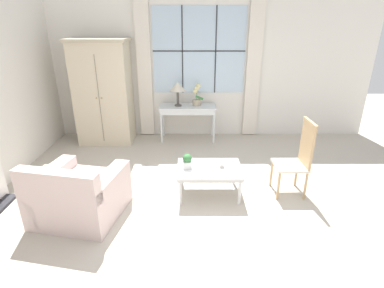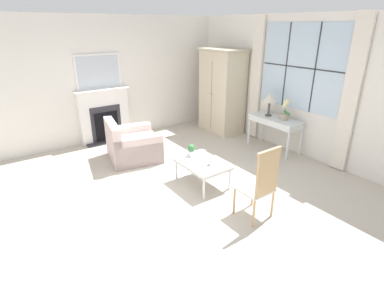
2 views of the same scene
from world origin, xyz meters
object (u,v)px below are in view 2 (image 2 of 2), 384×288
at_px(coffee_table, 202,164).
at_px(potted_plant_small, 191,150).
at_px(console_table, 275,122).
at_px(table_lamp, 270,98).
at_px(side_chair_wooden, 261,182).
at_px(pillar_candle, 210,162).
at_px(armoire, 222,91).
at_px(fireplace, 104,112).
at_px(potted_orchid, 285,111).
at_px(armchair_upholstered, 132,146).

bearing_deg(coffee_table, potted_plant_small, -178.86).
relative_size(console_table, table_lamp, 2.33).
xyz_separation_m(console_table, side_chair_wooden, (1.59, -2.16, -0.05)).
bearing_deg(pillar_candle, potted_plant_small, -175.85).
distance_m(armoire, pillar_candle, 3.08).
xyz_separation_m(fireplace, coffee_table, (3.01, 0.58, -0.31)).
distance_m(coffee_table, pillar_candle, 0.20).
distance_m(fireplace, armoire, 2.91).
bearing_deg(side_chair_wooden, table_lamp, 129.79).
bearing_deg(side_chair_wooden, potted_orchid, 122.51).
bearing_deg(table_lamp, console_table, 2.12).
relative_size(armchair_upholstered, potted_plant_small, 5.47).
relative_size(console_table, armchair_upholstered, 0.99).
bearing_deg(table_lamp, side_chair_wooden, -50.21).
relative_size(fireplace, table_lamp, 4.04).
xyz_separation_m(coffee_table, pillar_candle, (0.17, 0.03, 0.10)).
height_order(table_lamp, pillar_candle, table_lamp).
xyz_separation_m(table_lamp, coffee_table, (0.53, -2.20, -0.74)).
height_order(console_table, pillar_candle, console_table).
height_order(potted_orchid, side_chair_wooden, potted_orchid).
relative_size(console_table, pillar_candle, 8.81).
relative_size(side_chair_wooden, potted_plant_small, 5.17).
bearing_deg(fireplace, armoire, 69.75).
height_order(table_lamp, potted_plant_small, table_lamp).
bearing_deg(potted_orchid, pillar_candle, -81.83).
bearing_deg(armoire, console_table, 2.63).
height_order(armchair_upholstered, pillar_candle, armchair_upholstered).
xyz_separation_m(side_chair_wooden, potted_plant_small, (-1.57, -0.05, -0.07)).
bearing_deg(coffee_table, armchair_upholstered, -162.81).
xyz_separation_m(potted_orchid, side_chair_wooden, (1.41, -2.21, -0.32)).
relative_size(table_lamp, pillar_candle, 3.78).
xyz_separation_m(fireplace, table_lamp, (2.48, 2.79, 0.43)).
distance_m(side_chair_wooden, coffee_table, 1.28).
bearing_deg(fireplace, potted_orchid, 44.77).
relative_size(fireplace, pillar_candle, 15.25).
distance_m(table_lamp, potted_plant_small, 2.29).
height_order(fireplace, potted_orchid, fireplace).
bearing_deg(side_chair_wooden, console_table, 126.41).
xyz_separation_m(fireplace, console_table, (2.68, 2.79, -0.05)).
xyz_separation_m(table_lamp, pillar_candle, (0.71, -2.17, -0.64)).
distance_m(armoire, potted_plant_small, 2.77).
relative_size(potted_orchid, potted_plant_small, 2.13).
distance_m(table_lamp, potted_orchid, 0.44).
relative_size(armoire, table_lamp, 4.15).
bearing_deg(table_lamp, potted_orchid, 8.13).
distance_m(fireplace, table_lamp, 3.75).
relative_size(fireplace, armoire, 0.97).
bearing_deg(console_table, potted_plant_small, -89.45).
height_order(armchair_upholstered, side_chair_wooden, side_chair_wooden).
xyz_separation_m(potted_orchid, armchair_upholstered, (-1.53, -2.78, -0.63)).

